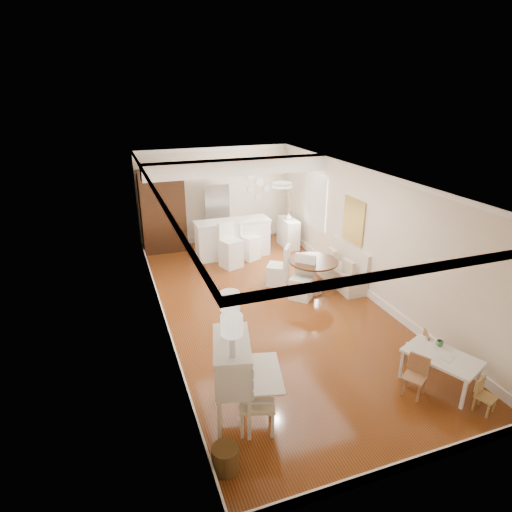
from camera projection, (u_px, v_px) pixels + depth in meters
room at (267, 214)px, 8.75m from camera, size 9.00×9.04×2.82m
secretary_bureau at (232, 380)px, 5.91m from camera, size 1.20×1.22×1.26m
gustavian_armchair at (257, 400)px, 5.80m from camera, size 0.65×0.65×0.90m
wicker_basket at (225, 458)px, 5.24m from camera, size 0.36×0.36×0.34m
kids_table at (440, 370)px, 6.70m from camera, size 1.04×1.26×0.55m
kids_chair_a at (415, 377)px, 6.47m from camera, size 0.43×0.43×0.65m
kids_chair_b at (416, 348)px, 7.22m from camera, size 0.40×0.40×0.61m
kids_chair_c at (486, 397)px, 6.15m from camera, size 0.32×0.32×0.52m
banquette at (341, 265)px, 10.07m from camera, size 0.52×1.60×0.98m
dining_table at (313, 276)px, 9.76m from camera, size 1.23×1.23×0.76m
slip_chair_near at (302, 278)px, 9.41m from camera, size 0.66×0.66×0.97m
slip_chair_far at (278, 265)px, 10.05m from camera, size 0.66×0.66×0.98m
breakfast_counter at (233, 238)px, 11.75m from camera, size 2.05×0.65×1.03m
bar_stool_left at (231, 246)px, 11.00m from camera, size 0.60×0.60×1.18m
bar_stool_right at (250, 241)px, 11.53m from camera, size 0.55×0.55×1.04m
pantry_cabinet at (163, 212)px, 11.92m from camera, size 1.20×0.60×2.30m
fridge at (229, 214)px, 12.58m from camera, size 0.75×0.65×1.80m
sideboard at (288, 233)px, 12.48m from camera, size 0.42×0.89×0.84m
pencil_cup at (440, 343)px, 6.83m from camera, size 0.12×0.12×0.09m
branch_vase at (288, 216)px, 12.26m from camera, size 0.23×0.23×0.19m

